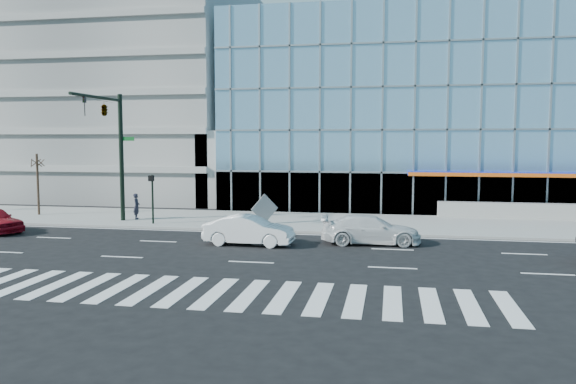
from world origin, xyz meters
name	(u,v)px	position (x,y,z in m)	size (l,w,h in m)	color
ground	(271,245)	(0.00, 0.00, 0.00)	(160.00, 160.00, 0.00)	black
sidewalk	(297,221)	(0.00, 8.00, 0.07)	(120.00, 8.00, 0.15)	gray
theatre_building	(484,115)	(14.00, 26.00, 7.50)	(42.00, 26.00, 15.00)	#7DAFD0
parking_garage	(131,93)	(-20.00, 26.00, 10.00)	(24.00, 24.00, 20.00)	gray
ramp_block	(246,168)	(-6.00, 18.00, 3.00)	(6.00, 8.00, 6.00)	gray
tower_far_mid	(25,0)	(-58.00, 64.00, 30.00)	(13.00, 13.00, 60.00)	slate
tower_backdrop	(189,35)	(-30.00, 70.00, 24.00)	(14.00, 14.00, 48.00)	gray
traffic_signal	(109,125)	(-11.00, 4.57, 6.16)	(1.14, 5.74, 8.00)	black
ped_signal_post	(152,191)	(-8.50, 4.94, 2.14)	(0.30, 0.33, 3.00)	black
street_tree_near	(37,162)	(-18.00, 7.50, 3.78)	(1.10, 1.10, 4.23)	#332319
white_suv	(371,230)	(4.90, 1.34, 0.73)	(2.04, 5.03, 1.46)	white
white_sedan	(249,230)	(-1.10, -0.06, 0.74)	(1.57, 4.50, 1.48)	white
pedestrian	(137,206)	(-10.36, 6.65, 0.99)	(0.61, 0.40, 1.67)	black
tilted_panel	(265,209)	(-1.74, 6.23, 1.07)	(1.30, 0.06, 1.30)	gray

